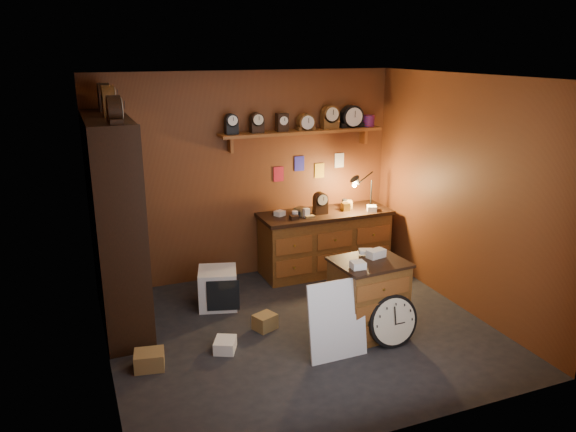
{
  "coord_description": "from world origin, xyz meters",
  "views": [
    {
      "loc": [
        -2.19,
        -5.04,
        2.97
      ],
      "look_at": [
        -0.02,
        0.35,
        1.22
      ],
      "focal_mm": 35.0,
      "sensor_mm": 36.0,
      "label": 1
    }
  ],
  "objects_px": {
    "workbench": "(325,238)",
    "big_round_clock": "(393,321)",
    "shelving_unit": "(112,215)",
    "low_cabinet": "(368,295)"
  },
  "relations": [
    {
      "from": "shelving_unit",
      "to": "low_cabinet",
      "type": "xyz_separation_m",
      "value": [
        2.43,
        -1.28,
        -0.8
      ]
    },
    {
      "from": "workbench",
      "to": "big_round_clock",
      "type": "relative_size",
      "value": 3.23
    },
    {
      "from": "shelving_unit",
      "to": "low_cabinet",
      "type": "height_order",
      "value": "shelving_unit"
    },
    {
      "from": "shelving_unit",
      "to": "workbench",
      "type": "bearing_deg",
      "value": 10.13
    },
    {
      "from": "workbench",
      "to": "big_round_clock",
      "type": "height_order",
      "value": "workbench"
    },
    {
      "from": "workbench",
      "to": "big_round_clock",
      "type": "xyz_separation_m",
      "value": [
        -0.22,
        -2.09,
        -0.2
      ]
    },
    {
      "from": "workbench",
      "to": "low_cabinet",
      "type": "relative_size",
      "value": 1.94
    },
    {
      "from": "low_cabinet",
      "to": "shelving_unit",
      "type": "bearing_deg",
      "value": 148.25
    },
    {
      "from": "low_cabinet",
      "to": "big_round_clock",
      "type": "distance_m",
      "value": 0.38
    },
    {
      "from": "shelving_unit",
      "to": "low_cabinet",
      "type": "bearing_deg",
      "value": -27.67
    }
  ]
}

